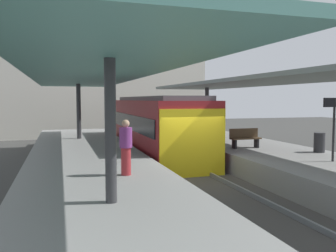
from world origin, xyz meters
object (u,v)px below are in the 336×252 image
object	(u,v)px
commuter_train	(156,127)
passenger_near_bench	(126,147)
platform_bench	(245,137)
platform_sign	(334,115)
litter_bin	(319,142)

from	to	relation	value
commuter_train	passenger_near_bench	size ratio (longest dim) A/B	6.71
platform_bench	platform_sign	bearing A→B (deg)	-73.02
commuter_train	litter_bin	size ratio (longest dim) A/B	13.28
platform_bench	passenger_near_bench	distance (m)	7.30
platform_sign	commuter_train	bearing A→B (deg)	118.84
platform_bench	litter_bin	size ratio (longest dim) A/B	1.75
commuter_train	passenger_near_bench	xyz separation A→B (m)	(-3.02, -7.80, 0.09)
platform_bench	platform_sign	distance (m)	4.30
litter_bin	passenger_near_bench	world-z (taller)	passenger_near_bench
platform_bench	passenger_near_bench	bearing A→B (deg)	-146.38
litter_bin	platform_sign	bearing A→B (deg)	-118.80
commuter_train	platform_sign	size ratio (longest dim) A/B	4.81
platform_bench	platform_sign	xyz separation A→B (m)	(1.21, -3.96, 1.16)
platform_bench	platform_sign	size ratio (longest dim) A/B	0.63
passenger_near_bench	litter_bin	bearing A→B (deg)	13.45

